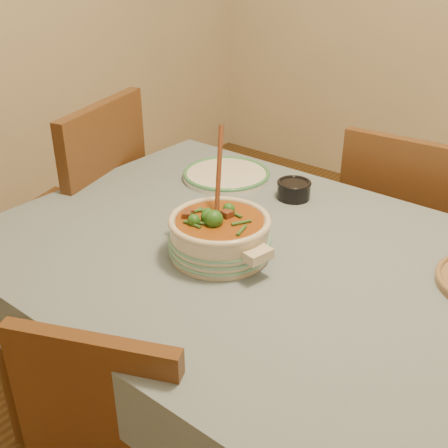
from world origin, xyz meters
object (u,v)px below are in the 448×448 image
at_px(stew_casserole, 220,232).
at_px(white_plate, 226,175).
at_px(dining_table, 290,296).
at_px(chair_far, 400,229).
at_px(chair_left, 85,213).
at_px(condiment_bowl, 294,189).

height_order(stew_casserole, white_plate, stew_casserole).
relative_size(dining_table, stew_casserole, 5.00).
bearing_deg(chair_far, white_plate, 42.94).
relative_size(white_plate, chair_left, 0.36).
distance_m(white_plate, condiment_bowl, 0.26).
bearing_deg(dining_table, chair_far, 92.15).
distance_m(dining_table, stew_casserole, 0.25).
height_order(white_plate, chair_far, chair_far).
distance_m(dining_table, condiment_bowl, 0.42).
xyz_separation_m(stew_casserole, chair_left, (-0.79, 0.16, -0.26)).
height_order(dining_table, white_plate, white_plate).
bearing_deg(dining_table, stew_casserole, -158.29).
bearing_deg(stew_casserole, chair_left, 168.58).
bearing_deg(chair_far, condiment_bowl, 64.17).
height_order(stew_casserole, condiment_bowl, stew_casserole).
xyz_separation_m(white_plate, chair_far, (0.45, 0.49, -0.26)).
bearing_deg(white_plate, chair_far, 47.67).
bearing_deg(white_plate, chair_left, -154.08).
bearing_deg(condiment_bowl, dining_table, -57.69).
xyz_separation_m(condiment_bowl, chair_far, (0.18, 0.48, -0.28)).
relative_size(condiment_bowl, chair_left, 0.12).
distance_m(condiment_bowl, chair_left, 0.83).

